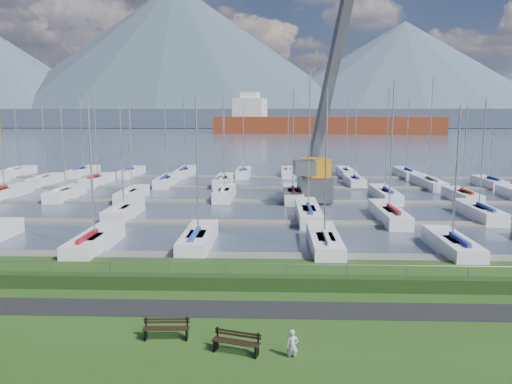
{
  "coord_description": "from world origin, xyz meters",
  "views": [
    {
      "loc": [
        1.29,
        -24.25,
        8.68
      ],
      "look_at": [
        0.0,
        12.0,
        3.0
      ],
      "focal_mm": 35.0,
      "sensor_mm": 36.0,
      "label": 1
    }
  ],
  "objects_px": {
    "person": "(292,342)",
    "crane": "(319,147)",
    "bench_left": "(166,329)",
    "bench_right": "(236,342)"
  },
  "relations": [
    {
      "from": "bench_right",
      "to": "crane",
      "type": "bearing_deg",
      "value": 96.75
    },
    {
      "from": "crane",
      "to": "person",
      "type": "bearing_deg",
      "value": -102.51
    },
    {
      "from": "crane",
      "to": "bench_left",
      "type": "bearing_deg",
      "value": -110.73
    },
    {
      "from": "person",
      "to": "crane",
      "type": "relative_size",
      "value": 0.05
    },
    {
      "from": "bench_left",
      "to": "bench_right",
      "type": "bearing_deg",
      "value": -23.81
    },
    {
      "from": "bench_left",
      "to": "bench_right",
      "type": "xyz_separation_m",
      "value": [
        2.81,
        -1.07,
        0.0
      ]
    },
    {
      "from": "bench_left",
      "to": "crane",
      "type": "xyz_separation_m",
      "value": [
        8.82,
        33.6,
        4.91
      ]
    },
    {
      "from": "person",
      "to": "crane",
      "type": "height_order",
      "value": "crane"
    },
    {
      "from": "bench_left",
      "to": "person",
      "type": "height_order",
      "value": "person"
    },
    {
      "from": "bench_right",
      "to": "bench_left",
      "type": "bearing_deg",
      "value": 175.82
    }
  ]
}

